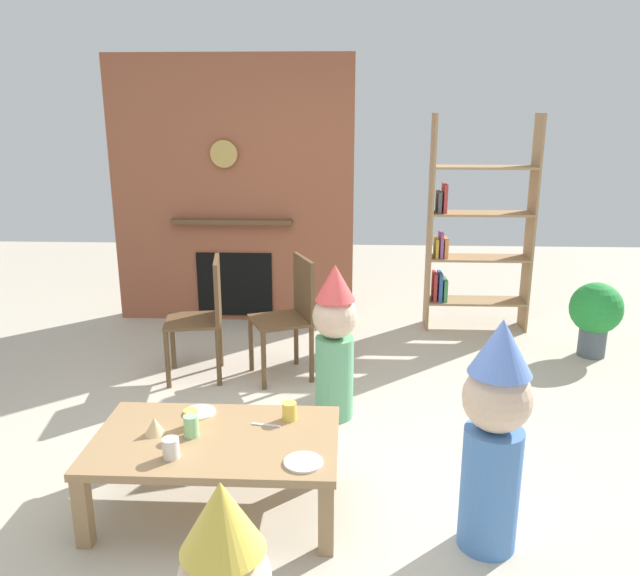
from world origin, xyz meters
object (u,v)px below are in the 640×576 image
object	(u,v)px
paper_cup_center	(171,448)
dining_chair_left	(206,311)
potted_plant_tall	(596,313)
paper_plate_rear	(200,412)
paper_cup_near_right	(191,426)
child_by_the_chairs	(335,338)
dining_chair_middle	(292,310)
paper_cup_near_left	(191,418)
coffee_table	(216,447)
child_in_pink	(495,431)
bookshelf	(472,234)
paper_cup_far_left	(289,411)
paper_plate_front	(303,462)
birthday_cake_slice	(155,426)

from	to	relation	value
paper_cup_center	dining_chair_left	bearing A→B (deg)	97.46
potted_plant_tall	paper_plate_rear	bearing A→B (deg)	-145.12
dining_chair_left	potted_plant_tall	xyz separation A→B (m)	(3.02, 0.55, -0.15)
paper_cup_near_right	paper_cup_center	size ratio (longest dim) A/B	1.13
child_by_the_chairs	dining_chair_middle	bearing A→B (deg)	-124.69
paper_cup_near_left	paper_cup_near_right	distance (m)	0.09
coffee_table	child_in_pink	world-z (taller)	child_in_pink
bookshelf	potted_plant_tall	world-z (taller)	bookshelf
coffee_table	dining_chair_middle	world-z (taller)	dining_chair_middle
paper_cup_far_left	potted_plant_tall	bearing A→B (deg)	40.86
paper_cup_center	potted_plant_tall	distance (m)	3.65
paper_cup_far_left	bookshelf	bearing A→B (deg)	62.25
paper_cup_far_left	paper_plate_rear	distance (m)	0.48
child_in_pink	coffee_table	bearing A→B (deg)	0.00
potted_plant_tall	paper_cup_near_left	bearing A→B (deg)	-143.16
coffee_table	paper_plate_front	bearing A→B (deg)	-26.22
coffee_table	birthday_cake_slice	bearing A→B (deg)	176.55
paper_cup_near_left	paper_cup_near_right	size ratio (longest dim) A/B	0.86
dining_chair_left	potted_plant_tall	size ratio (longest dim) A/B	1.48
paper_cup_center	child_by_the_chairs	distance (m)	1.41
child_by_the_chairs	dining_chair_left	size ratio (longest dim) A/B	1.13
coffee_table	paper_cup_center	distance (m)	0.27
paper_cup_center	paper_plate_rear	bearing A→B (deg)	86.31
bookshelf	dining_chair_middle	xyz separation A→B (m)	(-1.50, -1.15, -0.35)
paper_cup_near_right	child_by_the_chairs	bearing A→B (deg)	56.15
bookshelf	potted_plant_tall	distance (m)	1.22
paper_cup_near_left	potted_plant_tall	world-z (taller)	potted_plant_tall
paper_cup_center	birthday_cake_slice	world-z (taller)	paper_cup_center
coffee_table	dining_chair_left	xyz separation A→B (m)	(-0.40, 1.62, 0.17)
coffee_table	paper_plate_front	distance (m)	0.50
bookshelf	child_in_pink	xyz separation A→B (m)	(-0.44, -3.05, -0.28)
potted_plant_tall	bookshelf	bearing A→B (deg)	143.35
paper_cup_near_right	paper_plate_front	world-z (taller)	paper_cup_near_right
paper_cup_near_right	potted_plant_tall	size ratio (longest dim) A/B	0.18
coffee_table	potted_plant_tall	distance (m)	3.40
paper_plate_rear	paper_cup_near_right	bearing A→B (deg)	-86.16
paper_cup_near_right	bookshelf	bearing A→B (deg)	56.80
paper_cup_far_left	potted_plant_tall	distance (m)	3.01
bookshelf	potted_plant_tall	xyz separation A→B (m)	(0.89, -0.66, -0.50)
paper_plate_front	dining_chair_left	size ratio (longest dim) A/B	0.20
paper_cup_near_left	paper_plate_front	distance (m)	0.67
paper_cup_center	paper_cup_far_left	world-z (taller)	paper_cup_center
birthday_cake_slice	dining_chair_left	size ratio (longest dim) A/B	0.11
paper_cup_far_left	dining_chair_left	xyz separation A→B (m)	(-0.74, 1.42, 0.07)
bookshelf	birthday_cake_slice	distance (m)	3.49
bookshelf	paper_cup_center	size ratio (longest dim) A/B	19.98
paper_cup_far_left	birthday_cake_slice	size ratio (longest dim) A/B	0.94
paper_cup_near_left	child_in_pink	distance (m)	1.47
coffee_table	paper_cup_near_left	distance (m)	0.20
paper_plate_front	dining_chair_middle	distance (m)	1.91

